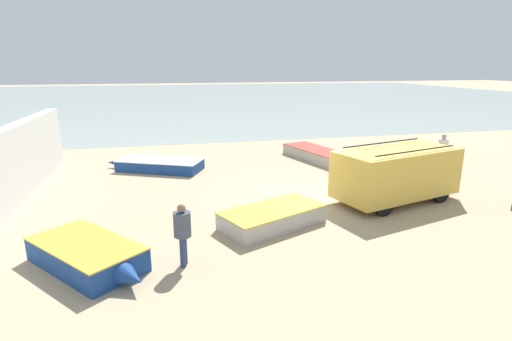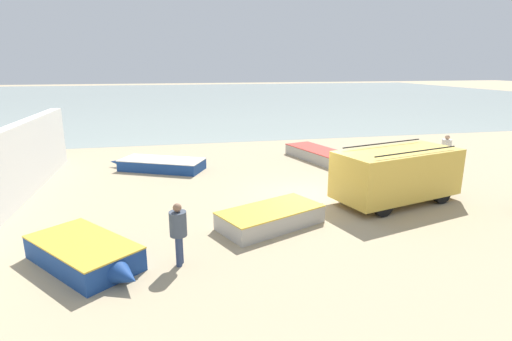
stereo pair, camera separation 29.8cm
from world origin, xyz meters
name	(u,v)px [view 1 (the left image)]	position (x,y,z in m)	size (l,w,h in m)	color
ground_plane	(309,197)	(0.00, 0.00, 0.00)	(200.00, 200.00, 0.00)	tan
sea_water	(195,97)	(0.00, 52.00, 0.00)	(120.00, 80.00, 0.01)	#99A89E
harbor_wall	(3,172)	(-11.05, 1.00, 1.44)	(0.50, 14.93, 2.88)	silver
parked_van	(397,173)	(3.01, -1.21, 1.13)	(5.22, 3.26, 2.16)	gold
fishing_rowboat_0	(158,165)	(-5.86, 5.63, 0.27)	(4.93, 3.28, 0.55)	navy
fishing_rowboat_1	(314,153)	(2.62, 6.20, 0.29)	(2.71, 5.33, 0.59)	#ADA89E
fishing_rowboat_2	(89,255)	(-7.58, -4.02, 0.32)	(3.32, 3.70, 0.64)	navy
fishing_rowboat_3	(275,216)	(-2.11, -2.43, 0.30)	(4.18, 2.85, 0.59)	#ADA89E
fisherman_0	(182,229)	(-5.19, -4.49, 1.02)	(0.45, 0.45, 1.70)	navy
fisherman_1	(443,148)	(8.03, 2.66, 1.05)	(0.46, 0.46, 1.76)	#38383D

